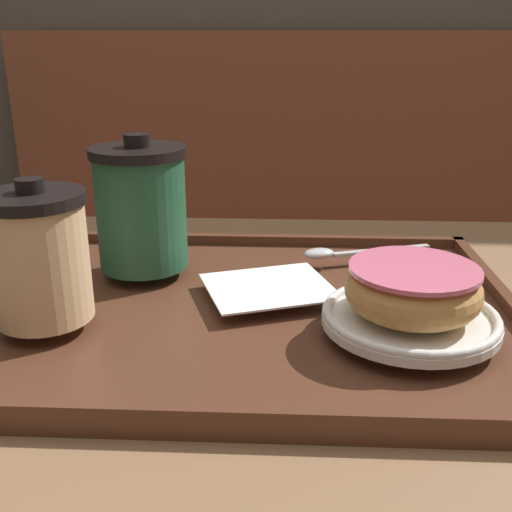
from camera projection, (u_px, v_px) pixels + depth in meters
The scene contains 9 objects.
booth_bench at pixel (284, 317), 1.52m from camera, with size 1.37×0.44×1.00m.
cafe_table at pixel (238, 463), 0.62m from camera, with size 0.97×0.72×0.72m.
serving_tray at pixel (256, 311), 0.58m from camera, with size 0.50×0.39×0.02m.
napkin_paper at pixel (269, 287), 0.59m from camera, with size 0.15×0.14×0.00m.
coffee_cup_front at pixel (39, 256), 0.51m from camera, with size 0.09×0.09×0.12m.
coffee_cup_rear at pixel (141, 207), 0.63m from camera, with size 0.10×0.10×0.14m.
plate_with_chocolate_donut at pixel (410, 317), 0.51m from camera, with size 0.15×0.15×0.01m.
donut_chocolate_glazed at pixel (413, 288), 0.50m from camera, with size 0.11×0.11×0.04m.
spoon at pixel (339, 252), 0.68m from camera, with size 0.15×0.06×0.01m.
Camera 1 is at (0.04, -0.51, 0.98)m, focal length 42.00 mm.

